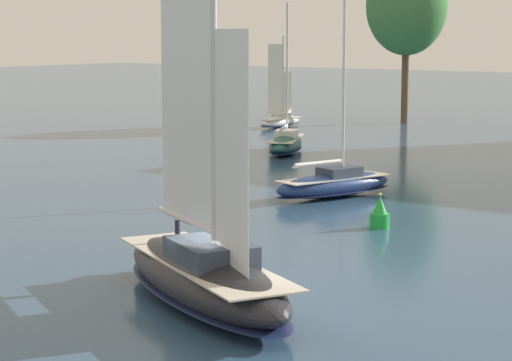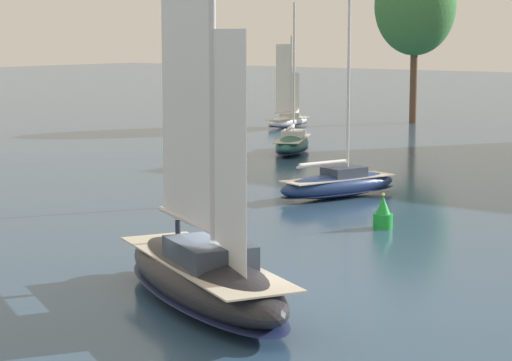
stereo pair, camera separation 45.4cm
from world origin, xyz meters
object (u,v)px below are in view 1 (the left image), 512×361
object	(u,v)px
sailboat_main	(205,271)
sailboat_moored_mid_channel	(334,184)
sailboat_moored_far_slip	(280,120)
sailboat_moored_near_marina	(286,143)
channel_buoy	(380,214)
tree_shore_center	(407,6)

from	to	relation	value
sailboat_main	sailboat_moored_mid_channel	distance (m)	24.04
sailboat_main	sailboat_moored_far_slip	xyz separation A→B (m)	(-36.14, 55.32, -0.47)
sailboat_main	sailboat_moored_mid_channel	bearing A→B (deg)	111.58
sailboat_main	sailboat_moored_near_marina	distance (m)	44.69
sailboat_moored_mid_channel	channel_buoy	world-z (taller)	sailboat_moored_mid_channel
sailboat_moored_near_marina	sailboat_moored_mid_channel	bearing A→B (deg)	-47.37
sailboat_moored_mid_channel	sailboat_moored_far_slip	distance (m)	42.81
tree_shore_center	sailboat_moored_mid_channel	xyz separation A→B (m)	(19.73, -44.87, -11.35)
sailboat_moored_near_marina	channel_buoy	bearing A→B (deg)	-46.34
sailboat_main	sailboat_moored_far_slip	bearing A→B (deg)	123.16
sailboat_main	sailboat_moored_far_slip	distance (m)	66.08
tree_shore_center	channel_buoy	size ratio (longest dim) A/B	9.91
tree_shore_center	sailboat_moored_near_marina	world-z (taller)	tree_shore_center
sailboat_main	channel_buoy	world-z (taller)	sailboat_main
sailboat_moored_near_marina	channel_buoy	xyz separation A→B (m)	(21.26, -22.28, -0.11)
tree_shore_center	sailboat_moored_far_slip	distance (m)	18.11
sailboat_moored_near_marina	channel_buoy	world-z (taller)	sailboat_moored_near_marina
channel_buoy	sailboat_main	bearing A→B (deg)	-82.49
tree_shore_center	sailboat_moored_far_slip	bearing A→B (deg)	-122.49
sailboat_main	sailboat_moored_near_marina	size ratio (longest dim) A/B	1.37
sailboat_main	sailboat_moored_mid_channel	xyz separation A→B (m)	(-8.84, 22.35, -0.46)
sailboat_moored_mid_channel	channel_buoy	bearing A→B (deg)	-43.99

